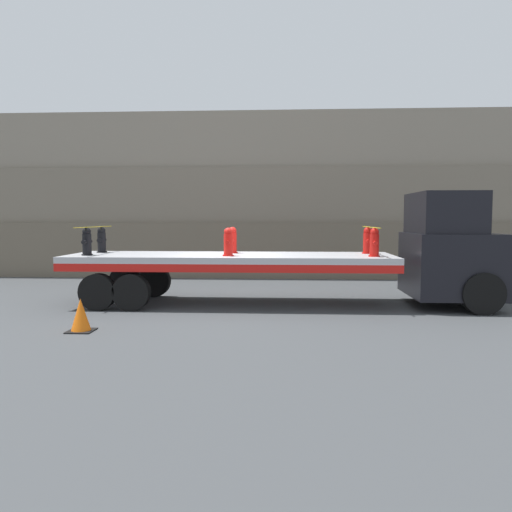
% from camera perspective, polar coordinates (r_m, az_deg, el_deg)
% --- Properties ---
extents(ground_plane, '(120.00, 120.00, 0.00)m').
position_cam_1_polar(ground_plane, '(13.59, -2.91, -5.48)').
color(ground_plane, '#3F4244').
extents(rock_cliff, '(60.00, 3.30, 6.42)m').
position_cam_1_polar(rock_cliff, '(20.65, -0.76, 6.81)').
color(rock_cliff, '#665B4C').
rests_on(rock_cliff, ground_plane).
extents(truck_cab, '(2.21, 2.59, 2.99)m').
position_cam_1_polar(truck_cab, '(14.06, 21.58, 0.51)').
color(truck_cab, black).
rests_on(truck_cab, ground_plane).
extents(flatbed_trailer, '(8.66, 2.52, 1.35)m').
position_cam_1_polar(flatbed_trailer, '(13.53, -5.55, -0.94)').
color(flatbed_trailer, '#B2B2B7').
rests_on(flatbed_trailer, ground_plane).
extents(fire_hydrant_black_near_0, '(0.29, 0.50, 0.73)m').
position_cam_1_polar(fire_hydrant_black_near_0, '(13.81, -18.77, 1.53)').
color(fire_hydrant_black_near_0, black).
rests_on(fire_hydrant_black_near_0, flatbed_trailer).
extents(fire_hydrant_black_far_0, '(0.29, 0.50, 0.73)m').
position_cam_1_polar(fire_hydrant_black_far_0, '(14.80, -17.23, 1.74)').
color(fire_hydrant_black_far_0, black).
rests_on(fire_hydrant_black_far_0, flatbed_trailer).
extents(fire_hydrant_red_near_1, '(0.29, 0.50, 0.73)m').
position_cam_1_polar(fire_hydrant_red_near_1, '(12.88, -3.19, 1.57)').
color(fire_hydrant_red_near_1, red).
rests_on(fire_hydrant_red_near_1, flatbed_trailer).
extents(fire_hydrant_red_far_1, '(0.29, 0.50, 0.73)m').
position_cam_1_polar(fire_hydrant_red_far_1, '(13.94, -2.70, 1.78)').
color(fire_hydrant_red_far_1, red).
rests_on(fire_hydrant_red_far_1, flatbed_trailer).
extents(fire_hydrant_red_near_2, '(0.29, 0.50, 0.73)m').
position_cam_1_polar(fire_hydrant_red_near_2, '(13.00, 13.37, 1.48)').
color(fire_hydrant_red_near_2, red).
rests_on(fire_hydrant_red_near_2, flatbed_trailer).
extents(fire_hydrant_red_far_2, '(0.29, 0.50, 0.73)m').
position_cam_1_polar(fire_hydrant_red_far_2, '(14.05, 12.62, 1.70)').
color(fire_hydrant_red_far_2, red).
rests_on(fire_hydrant_red_far_2, flatbed_trailer).
extents(cargo_strap_rear, '(0.05, 2.61, 0.01)m').
position_cam_1_polar(cargo_strap_rear, '(14.29, -18.01, 3.18)').
color(cargo_strap_rear, yellow).
rests_on(cargo_strap_rear, fire_hydrant_black_near_0).
extents(cargo_strap_middle, '(0.05, 2.61, 0.01)m').
position_cam_1_polar(cargo_strap_middle, '(13.51, 13.01, 3.23)').
color(cargo_strap_middle, yellow).
rests_on(cargo_strap_middle, fire_hydrant_red_near_2).
extents(traffic_cone, '(0.52, 0.52, 0.68)m').
position_cam_1_polar(traffic_cone, '(10.89, -19.40, -6.42)').
color(traffic_cone, black).
rests_on(traffic_cone, ground_plane).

